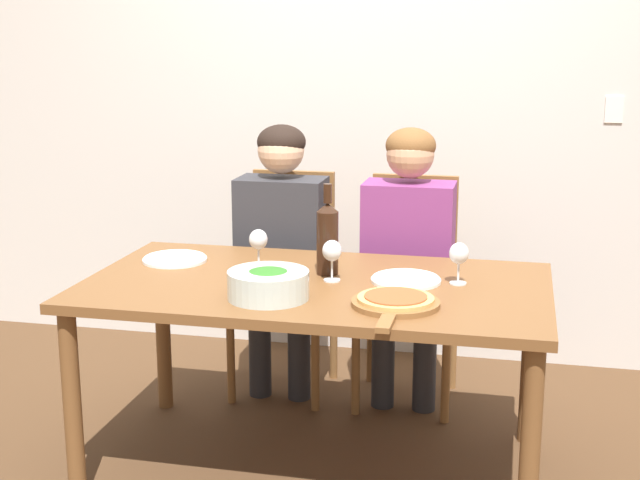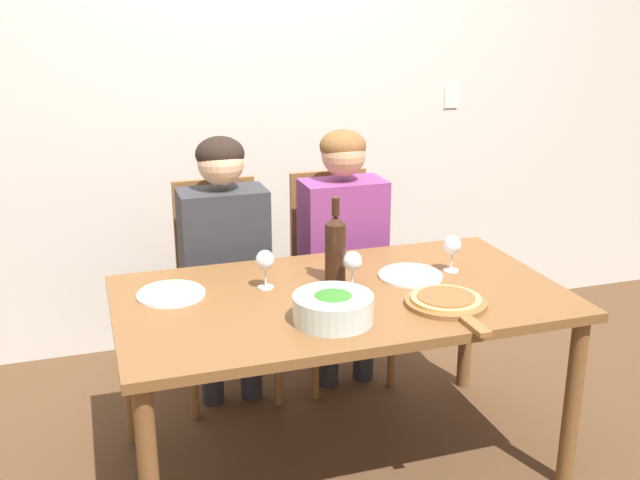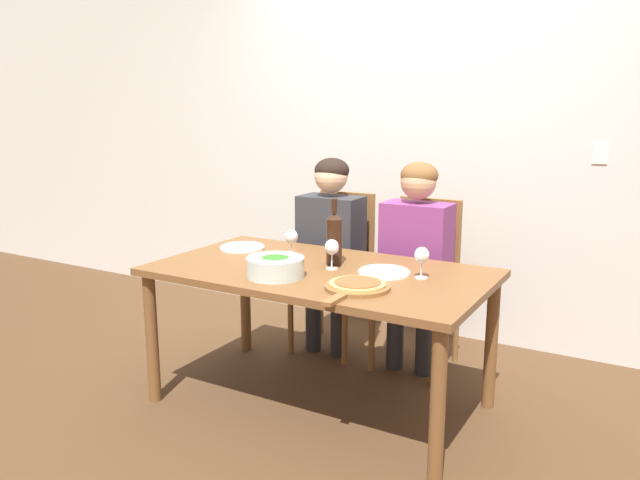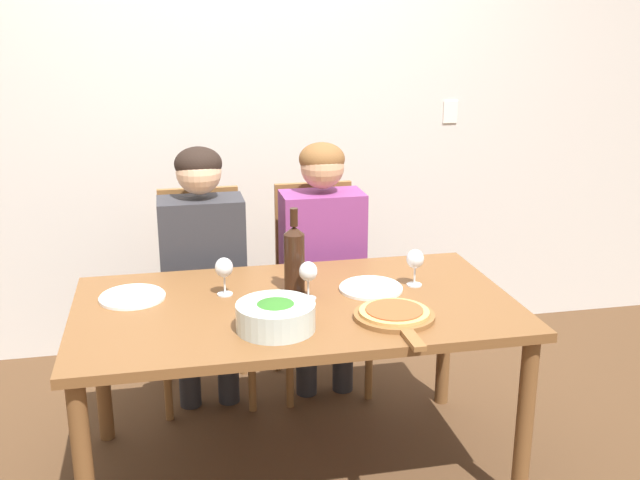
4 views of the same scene
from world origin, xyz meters
TOP-DOWN VIEW (x-y plane):
  - ground_plane at (0.00, 0.00)m, footprint 40.00×40.00m
  - back_wall at (0.00, 1.33)m, footprint 10.00×0.06m
  - dining_table at (0.00, 0.00)m, footprint 1.65×0.92m
  - chair_left at (-0.31, 0.78)m, footprint 0.42×0.42m
  - chair_right at (0.25, 0.78)m, footprint 0.42×0.42m
  - person_woman at (-0.31, 0.66)m, footprint 0.47×0.51m
  - person_man at (0.25, 0.66)m, footprint 0.47×0.51m
  - wine_bottle at (0.02, 0.12)m, footprint 0.08×0.08m
  - broccoli_bowl at (-0.11, -0.23)m, footprint 0.28×0.28m
  - dinner_plate_left at (-0.61, 0.17)m, footprint 0.25×0.25m
  - dinner_plate_right at (0.31, 0.07)m, footprint 0.25×0.25m
  - pizza_on_board at (0.32, -0.23)m, footprint 0.29×0.43m
  - wine_glass_left at (-0.25, 0.14)m, footprint 0.07×0.07m
  - wine_glass_right at (0.50, 0.09)m, footprint 0.07×0.07m
  - wine_glass_centre at (0.05, 0.03)m, footprint 0.07×0.07m

SIDE VIEW (x-z plane):
  - ground_plane at x=0.00m, z-range 0.00..0.00m
  - chair_left at x=-0.31m, z-range 0.02..1.00m
  - chair_right at x=0.25m, z-range 0.02..1.00m
  - dining_table at x=0.00m, z-range 0.28..1.01m
  - person_woman at x=-0.31m, z-range 0.12..1.33m
  - person_man at x=0.25m, z-range 0.12..1.33m
  - dinner_plate_left at x=-0.61m, z-range 0.72..0.74m
  - dinner_plate_right at x=0.31m, z-range 0.72..0.74m
  - pizza_on_board at x=0.32m, z-range 0.72..0.75m
  - broccoli_bowl at x=-0.11m, z-range 0.72..0.82m
  - wine_glass_left at x=-0.25m, z-range 0.75..0.90m
  - wine_glass_right at x=0.50m, z-range 0.75..0.90m
  - wine_glass_centre at x=0.05m, z-range 0.75..0.90m
  - wine_bottle at x=0.02m, z-range 0.69..1.03m
  - back_wall at x=0.00m, z-range 0.00..2.70m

